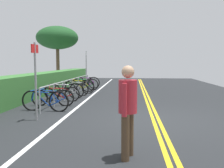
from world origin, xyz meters
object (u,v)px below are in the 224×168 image
at_px(bicycle_3, 65,91).
at_px(pedestrian, 128,106).
at_px(bike_rack, 72,83).
at_px(bicycle_5, 79,87).
at_px(bicycle_6, 80,86).
at_px(bicycle_4, 72,90).
at_px(bicycle_7, 85,84).
at_px(bicycle_8, 87,83).
at_px(bicycle_0, 45,101).
at_px(sign_post_far, 86,65).
at_px(bicycle_2, 60,94).
at_px(sign_post_near, 35,74).
at_px(tree_mid, 57,38).
at_px(bicycle_1, 53,98).

xyz_separation_m(bicycle_3, pedestrian, (-6.64, -3.03, 0.57)).
distance_m(bike_rack, bicycle_5, 0.99).
bearing_deg(bicycle_3, bicycle_6, -1.99).
distance_m(bicycle_4, bicycle_7, 2.83).
xyz_separation_m(bike_rack, bicycle_8, (3.75, -0.01, -0.28)).
height_order(bicycle_4, bicycle_8, bicycle_8).
height_order(bicycle_0, bicycle_5, bicycle_0).
bearing_deg(bicycle_6, sign_post_far, 3.94).
bearing_deg(pedestrian, bicycle_2, 27.38).
relative_size(bicycle_5, sign_post_far, 0.69).
distance_m(bicycle_0, sign_post_near, 1.66).
distance_m(bike_rack, tree_mid, 9.92).
distance_m(bicycle_1, bicycle_7, 5.46).
xyz_separation_m(bicycle_1, bicycle_5, (3.61, -0.19, 0.02)).
bearing_deg(sign_post_near, pedestrian, -133.45).
relative_size(bicycle_7, sign_post_near, 0.77).
xyz_separation_m(bicycle_5, pedestrian, (-8.47, -2.80, 0.59)).
xyz_separation_m(bicycle_8, sign_post_far, (1.16, 0.24, 1.10)).
relative_size(bicycle_6, sign_post_far, 0.68).
xyz_separation_m(bicycle_1, bicycle_4, (2.63, -0.06, 0.00)).
xyz_separation_m(bike_rack, tree_mid, (8.76, 3.47, 3.11)).
xyz_separation_m(bicycle_5, sign_post_far, (3.98, 0.35, 1.13)).
relative_size(sign_post_near, tree_mid, 0.47).
xyz_separation_m(bicycle_3, bicycle_7, (3.68, -0.20, -0.02)).
bearing_deg(sign_post_far, bicycle_4, -177.48).
bearing_deg(bicycle_5, bicycle_1, 176.95).
distance_m(pedestrian, sign_post_near, 3.72).
bearing_deg(bicycle_0, bicycle_2, 2.21).
xyz_separation_m(bicycle_3, bicycle_6, (2.76, -0.10, -0.01)).
distance_m(bike_rack, pedestrian, 8.08).
bearing_deg(sign_post_near, bicycle_6, 2.06).
xyz_separation_m(bicycle_4, bicycle_8, (3.80, -0.02, 0.05)).
bearing_deg(bike_rack, bicycle_0, 179.92).
height_order(bike_rack, bicycle_6, bike_rack).
distance_m(bicycle_6, bicycle_8, 1.89).
distance_m(bicycle_4, bicycle_8, 3.80).
xyz_separation_m(bicycle_2, tree_mid, (10.52, 3.39, 3.44)).
height_order(bicycle_1, tree_mid, tree_mid).
relative_size(bike_rack, bicycle_0, 4.84).
distance_m(bicycle_6, tree_mid, 8.43).
distance_m(bicycle_3, sign_post_near, 4.22).
distance_m(pedestrian, sign_post_far, 12.85).
height_order(sign_post_near, sign_post_far, sign_post_far).
bearing_deg(bicycle_1, sign_post_far, 1.16).
relative_size(bicycle_3, sign_post_near, 0.77).
xyz_separation_m(bicycle_6, pedestrian, (-9.40, -2.93, 0.58)).
bearing_deg(bicycle_8, sign_post_far, 11.78).
height_order(bicycle_8, sign_post_near, sign_post_near).
relative_size(bike_rack, bicycle_4, 5.14).
relative_size(bicycle_5, bicycle_6, 1.01).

